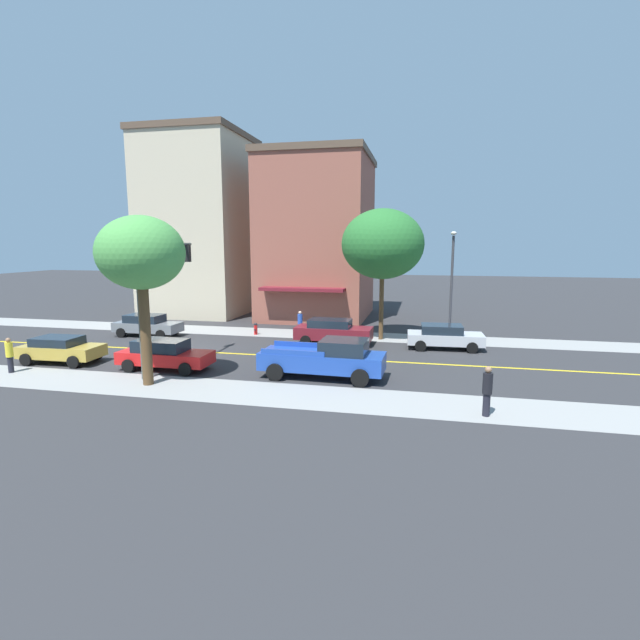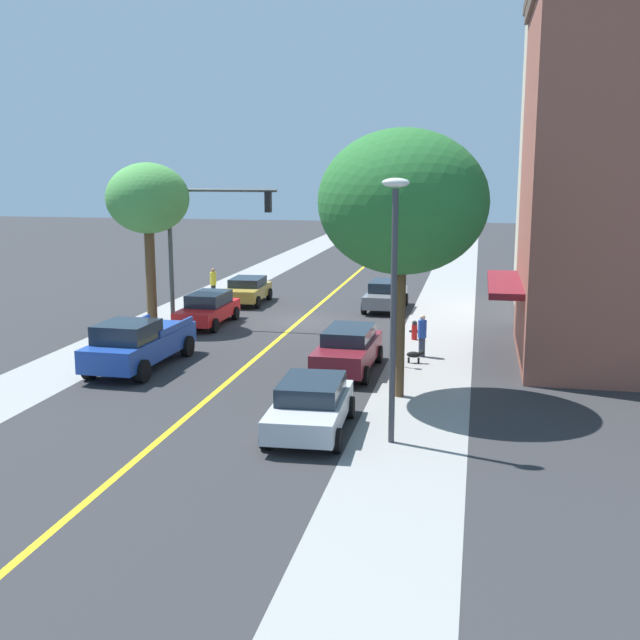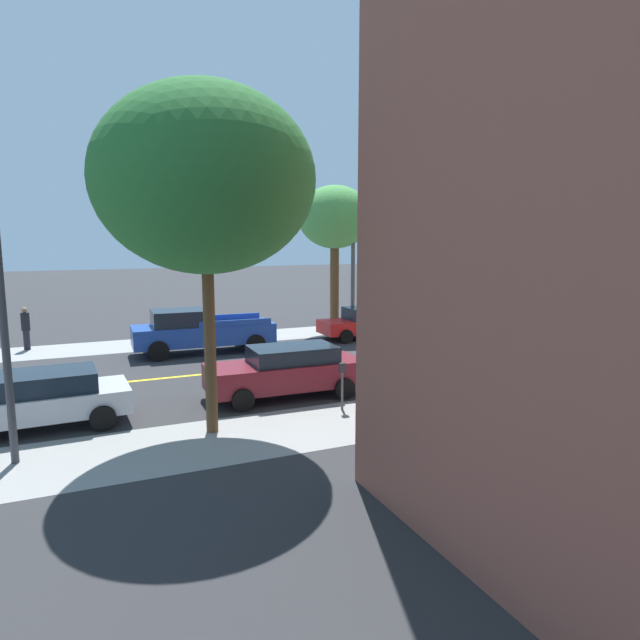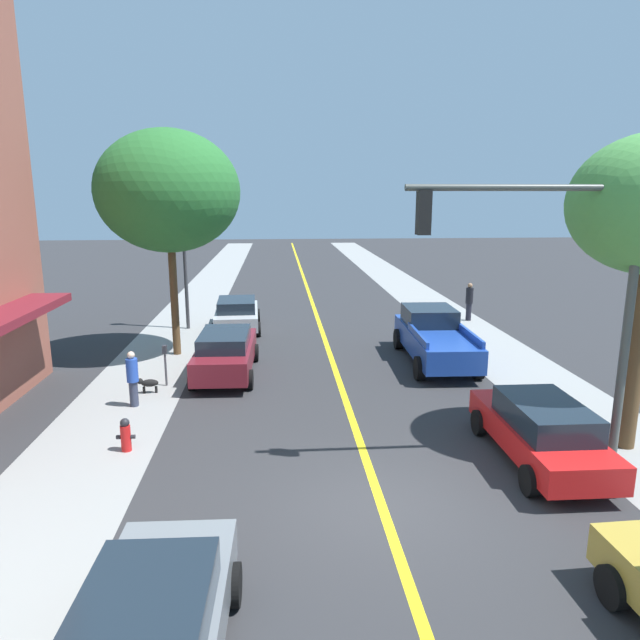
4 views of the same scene
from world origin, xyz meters
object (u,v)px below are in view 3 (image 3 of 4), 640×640
Objects in this scene: street_tree_right_corner at (335,218)px; fire_hydrant at (479,379)px; silver_sedan_left_curb at (40,398)px; maroon_sedan_left_curb at (287,370)px; pedestrian_yellow_shirt at (458,307)px; small_dog at (371,400)px; street_tree_left_near at (205,180)px; grey_sedan_left_curb at (585,340)px; traffic_light_mast at (368,246)px; red_sedan_right_curb at (368,322)px; blue_pickup_truck at (199,331)px; pedestrian_blue_shirt at (407,378)px; parking_meter at (342,379)px; pedestrian_black_shirt at (26,327)px; gold_sedan_right_curb at (470,316)px.

street_tree_right_corner is 13.21m from fire_hydrant.
silver_sedan_left_curb is 6.69m from maroon_sedan_left_curb.
maroon_sedan_left_curb is 17.10m from pedestrian_yellow_shirt.
silver_sedan_left_curb is at bearing -108.08° from small_dog.
street_tree_left_near is 1.86× the size of grey_sedan_left_curb.
street_tree_left_near is 1.88× the size of silver_sedan_left_curb.
maroon_sedan_left_curb is (-7.89, 7.08, -3.58)m from traffic_light_mast.
blue_pickup_truck is (-0.22, 8.13, 0.15)m from red_sedan_right_curb.
pedestrian_yellow_shirt is (9.90, -20.68, 0.15)m from silver_sedan_left_curb.
pedestrian_yellow_shirt is at bearing 7.71° from pedestrian_blue_shirt.
pedestrian_blue_shirt is at bearing 15.83° from grey_sedan_left_curb.
pedestrian_yellow_shirt is at bearing -35.14° from fire_hydrant.
grey_sedan_left_curb is at bearing 67.83° from pedestrian_yellow_shirt.
fire_hydrant is 4.11m from small_dog.
maroon_sedan_left_curb is (0.06, -6.69, 0.05)m from silver_sedan_left_curb.
small_dog is (-0.42, -0.68, -0.56)m from parking_meter.
red_sedan_right_curb is 0.79× the size of blue_pickup_truck.
fire_hydrant is 6.05m from maroon_sedan_left_curb.
pedestrian_blue_shirt is at bearing 77.82° from small_dog.
parking_meter is 2.07m from maroon_sedan_left_curb.
street_tree_right_corner is at bearing 155.71° from small_dog.
pedestrian_yellow_shirt is (11.73, -8.26, 0.51)m from fire_hydrant.
street_tree_right_corner reaches higher than pedestrian_yellow_shirt.
street_tree_left_near is 1.75× the size of maroon_sedan_left_curb.
small_dog is (-13.35, -9.43, -0.67)m from pedestrian_black_shirt.
blue_pickup_truck is at bearing -128.80° from silver_sedan_left_curb.
pedestrian_yellow_shirt is (11.67, -13.02, 0.03)m from parking_meter.
pedestrian_blue_shirt is (-10.13, 4.29, 0.09)m from red_sedan_right_curb.
traffic_light_mast is 1.44× the size of grey_sedan_left_curb.
street_tree_right_corner is 5.57m from red_sedan_right_curb.
pedestrian_yellow_shirt is at bearing -162.53° from red_sedan_right_curb.
pedestrian_blue_shirt reaches higher than grey_sedan_left_curb.
red_sedan_right_curb is at bearing -16.85° from traffic_light_mast.
street_tree_left_near reaches higher than fire_hydrant.
fire_hydrant is 4.79m from parking_meter.
gold_sedan_right_curb is at bearing -177.58° from blue_pickup_truck.
street_tree_right_corner reaches higher than red_sedan_right_curb.
red_sedan_right_curb is at bearing -176.58° from blue_pickup_truck.
blue_pickup_truck is (7.55, -5.59, 0.17)m from silver_sedan_left_curb.
grey_sedan_left_curb reaches higher than gold_sedan_right_curb.
pedestrian_black_shirt is 1.08× the size of pedestrian_yellow_shirt.
pedestrian_yellow_shirt is (-0.34, -7.59, -4.82)m from street_tree_right_corner.
pedestrian_black_shirt reaches higher than red_sedan_right_curb.
traffic_light_mast is at bearing -175.31° from blue_pickup_truck.
gold_sedan_right_curb is (-0.08, -6.01, -0.05)m from red_sedan_right_curb.
red_sedan_right_curb is at bearing 2.51° from pedestrian_yellow_shirt.
street_tree_right_corner is 9.00m from pedestrian_yellow_shirt.
fire_hydrant is 0.50× the size of pedestrian_blue_shirt.
fire_hydrant is 0.20× the size of gold_sedan_right_curb.
street_tree_left_near is 16.53m from grey_sedan_left_curb.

